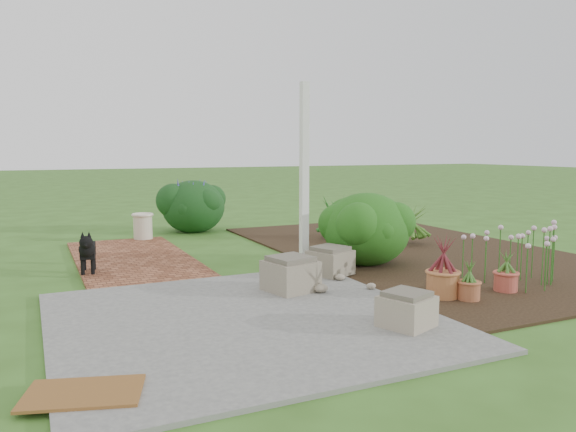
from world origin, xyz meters
name	(u,v)px	position (x,y,z in m)	size (l,w,h in m)	color
ground	(287,273)	(0.00, 0.00, 0.00)	(80.00, 80.00, 0.00)	#345D1D
concrete_patio	(245,320)	(-1.25, -1.75, 0.02)	(3.50, 3.50, 0.04)	#5E5E5C
brick_path	(133,258)	(-1.70, 1.75, 0.02)	(1.60, 3.50, 0.04)	brown
garden_bed	(417,251)	(2.50, 0.50, 0.01)	(4.00, 7.00, 0.03)	black
veranda_post	(304,177)	(0.30, 0.10, 1.25)	(0.10, 0.10, 2.50)	white
stone_trough_near	(407,311)	(-0.02, -2.60, 0.18)	(0.41, 0.41, 0.28)	gray
stone_trough_mid	(290,276)	(-0.42, -1.00, 0.21)	(0.50, 0.50, 0.34)	#706354
stone_trough_far	(330,262)	(0.38, -0.48, 0.19)	(0.46, 0.46, 0.31)	#766B57
coir_doormat	(83,393)	(-2.79, -2.88, 0.05)	(0.74, 0.48, 0.02)	brown
black_dog	(88,250)	(-2.40, 0.89, 0.34)	(0.24, 0.59, 0.51)	black
cream_ceramic_urn	(143,227)	(-1.25, 3.39, 0.26)	(0.33, 0.33, 0.44)	beige
evergreen_shrub	(367,227)	(1.20, -0.05, 0.54)	(1.20, 1.20, 1.02)	#183E0C
agapanthus_clump_back	(408,219)	(2.71, 1.02, 0.45)	(0.94, 0.94, 0.85)	#18420C
agapanthus_clump_front	(337,214)	(1.94, 2.07, 0.46)	(0.97, 0.97, 0.86)	#0E3D14
pink_flower_patch	(514,252)	(2.21, -1.72, 0.39)	(1.13, 1.13, 0.72)	#113D0F
terracotta_pot_bronze	(443,284)	(0.98, -1.91, 0.17)	(0.35, 0.35, 0.28)	#A66438
terracotta_pot_small_left	(506,281)	(1.80, -2.01, 0.14)	(0.26, 0.26, 0.21)	#B64C3D
terracotta_pot_small_right	(469,290)	(1.16, -2.12, 0.13)	(0.23, 0.23, 0.20)	#9D5735
purple_flowering_bush	(193,205)	(-0.13, 4.11, 0.52)	(1.23, 1.23, 1.04)	black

